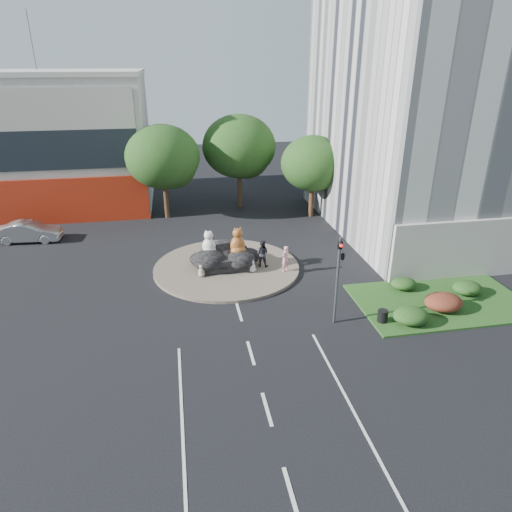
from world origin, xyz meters
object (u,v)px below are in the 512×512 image
(cat_tabby, at_px, (238,241))
(pedestrian_dark, at_px, (262,253))
(kitten_calico, at_px, (201,270))
(kitten_white, at_px, (252,266))
(cat_white, at_px, (209,242))
(litter_bin, at_px, (383,316))
(parked_car, at_px, (29,232))
(pedestrian_pink, at_px, (285,259))

(cat_tabby, height_order, pedestrian_dark, cat_tabby)
(kitten_calico, bearing_deg, kitten_white, 9.61)
(cat_white, relative_size, litter_bin, 2.65)
(parked_car, bearing_deg, kitten_calico, -121.06)
(pedestrian_dark, height_order, litter_bin, pedestrian_dark)
(kitten_calico, bearing_deg, parked_car, 152.24)
(kitten_white, bearing_deg, pedestrian_pink, -36.68)
(cat_white, relative_size, pedestrian_pink, 0.99)
(cat_white, bearing_deg, litter_bin, -20.21)
(kitten_calico, distance_m, pedestrian_dark, 4.35)
(pedestrian_pink, relative_size, litter_bin, 2.67)
(kitten_calico, relative_size, parked_car, 0.18)
(kitten_white, xyz_separation_m, pedestrian_pink, (2.18, -0.30, 0.47))
(cat_tabby, bearing_deg, litter_bin, -59.21)
(kitten_calico, height_order, kitten_white, kitten_white)
(kitten_white, distance_m, litter_bin, 9.49)
(cat_white, relative_size, kitten_calico, 2.08)
(kitten_white, xyz_separation_m, pedestrian_dark, (0.82, 0.77, 0.52))
(parked_car, bearing_deg, litter_bin, -122.08)
(cat_tabby, distance_m, litter_bin, 10.94)
(kitten_calico, distance_m, pedestrian_pink, 5.62)
(cat_white, height_order, pedestrian_dark, cat_white)
(cat_white, height_order, kitten_calico, cat_white)
(kitten_white, height_order, pedestrian_pink, pedestrian_pink)
(cat_white, distance_m, pedestrian_pink, 5.26)
(cat_white, height_order, litter_bin, cat_white)
(pedestrian_pink, bearing_deg, pedestrian_dark, -74.53)
(parked_car, height_order, litter_bin, parked_car)
(cat_white, relative_size, kitten_white, 2.08)
(kitten_calico, bearing_deg, cat_white, 72.46)
(cat_white, bearing_deg, parked_car, 174.86)
(pedestrian_pink, bearing_deg, kitten_white, -44.33)
(kitten_calico, xyz_separation_m, pedestrian_pink, (5.59, -0.18, 0.47))
(cat_tabby, height_order, pedestrian_pink, cat_tabby)
(pedestrian_pink, relative_size, parked_car, 0.37)
(cat_white, height_order, parked_car, cat_white)
(pedestrian_dark, bearing_deg, kitten_white, 69.34)
(pedestrian_dark, xyz_separation_m, litter_bin, (5.15, -8.14, -0.69))
(litter_bin, bearing_deg, pedestrian_pink, 118.13)
(kitten_calico, distance_m, kitten_white, 3.41)
(pedestrian_dark, relative_size, litter_bin, 2.81)
(kitten_calico, distance_m, litter_bin, 11.86)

